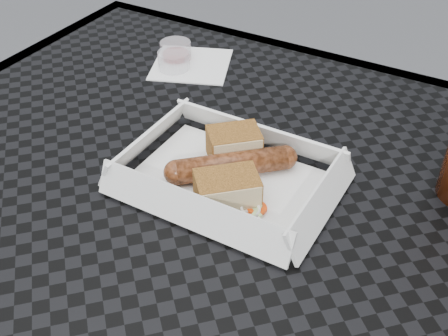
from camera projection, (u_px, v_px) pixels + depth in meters
name	position (u px, v px, depth m)	size (l,w,h in m)	color
patio_table	(172.00, 216.00, 0.74)	(0.80, 0.80, 0.74)	black
food_tray	(228.00, 182.00, 0.67)	(0.22, 0.15, 0.00)	white
bratwurst	(232.00, 165.00, 0.67)	(0.13, 0.12, 0.03)	brown
bread_near	(234.00, 145.00, 0.69)	(0.06, 0.05, 0.04)	brown
bread_far	(227.00, 189.00, 0.63)	(0.07, 0.05, 0.04)	brown
veg_garnish	(248.00, 211.00, 0.62)	(0.03, 0.03, 0.00)	#EE430A
napkin	(191.00, 64.00, 0.91)	(0.12, 0.12, 0.00)	white
condiment_cup_sauce	(176.00, 51.00, 0.91)	(0.05, 0.05, 0.03)	#950C0A
condiment_cup_empty	(174.00, 61.00, 0.89)	(0.05, 0.05, 0.03)	silver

